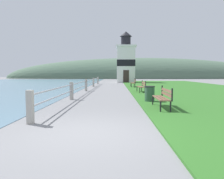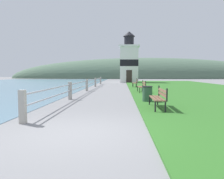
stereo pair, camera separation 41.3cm
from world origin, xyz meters
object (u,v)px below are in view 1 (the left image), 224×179
object	(u,v)px
trash_bin	(150,94)
lighthouse	(126,61)
park_bench_midway	(142,86)
park_bench_far	(134,82)
park_bench_near	(163,96)

from	to	relation	value
trash_bin	lighthouse	bearing A→B (deg)	90.37
park_bench_midway	lighthouse	size ratio (longest dim) A/B	0.21
park_bench_midway	park_bench_far	world-z (taller)	same
park_bench_midway	trash_bin	world-z (taller)	park_bench_midway
park_bench_midway	park_bench_far	distance (m)	6.50
park_bench_near	park_bench_midway	bearing A→B (deg)	-89.49
park_bench_far	lighthouse	distance (m)	12.93
park_bench_far	lighthouse	bearing A→B (deg)	-87.19
lighthouse	park_bench_near	bearing A→B (deg)	-89.18
lighthouse	park_bench_midway	bearing A→B (deg)	-88.76
park_bench_near	park_bench_midway	world-z (taller)	same
park_bench_near	lighthouse	distance (m)	26.94
trash_bin	park_bench_far	bearing A→B (deg)	89.32
park_bench_midway	lighthouse	bearing A→B (deg)	-90.59
park_bench_midway	trash_bin	bearing A→B (deg)	85.56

